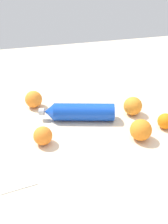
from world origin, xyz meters
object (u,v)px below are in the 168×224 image
orange_1 (34,99)px  water_bottle (79,112)px  orange_3 (43,136)px  orange_4 (133,107)px  orange_0 (141,130)px  orange_2 (165,121)px  folded_napkin (12,171)px

orange_1 → water_bottle: bearing=-46.2°
orange_1 → orange_3: 0.28m
orange_3 → orange_4: (0.39, 0.08, 0.01)m
orange_0 → orange_4: same height
orange_2 → orange_3: 0.46m
orange_3 → folded_napkin: orange_3 is taller
orange_1 → orange_4: (0.39, -0.20, 0.00)m
orange_3 → orange_4: bearing=11.8°
orange_0 → orange_1: orange_0 is taller
orange_3 → folded_napkin: size_ratio=0.43×
water_bottle → orange_1: (-0.16, 0.16, 0.00)m
orange_4 → orange_1: bearing=153.0°
orange_0 → orange_4: (0.06, 0.16, -0.00)m
water_bottle → orange_4: 0.23m
water_bottle → folded_napkin: (-0.28, -0.22, -0.03)m
orange_4 → orange_2: bearing=-61.2°
orange_0 → water_bottle: bearing=131.5°
orange_2 → orange_4: orange_4 is taller
orange_2 → orange_3: orange_3 is taller
water_bottle → orange_2: bearing=170.6°
water_bottle → orange_1: orange_1 is taller
orange_0 → folded_napkin: bearing=-176.0°
orange_2 → folded_napkin: size_ratio=0.40×
orange_2 → folded_napkin: 0.58m
orange_1 → folded_napkin: orange_1 is taller
water_bottle → orange_2: 0.34m
water_bottle → orange_3: size_ratio=4.57×
orange_1 → orange_4: orange_4 is taller
water_bottle → folded_napkin: water_bottle is taller
orange_3 → folded_napkin: 0.16m
orange_1 → orange_2: orange_1 is taller
orange_4 → folded_napkin: bearing=-159.1°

